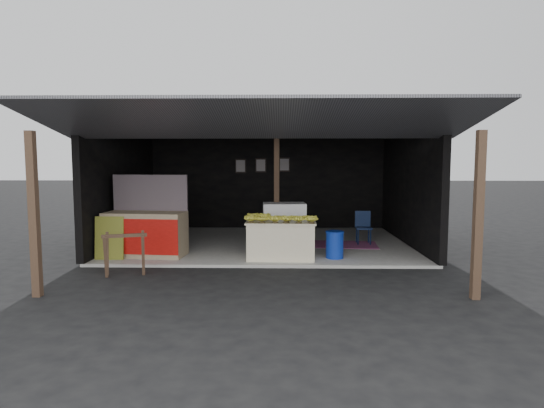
{
  "coord_description": "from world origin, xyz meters",
  "views": [
    {
      "loc": [
        0.4,
        -8.58,
        2.05
      ],
      "look_at": [
        0.2,
        1.5,
        1.1
      ],
      "focal_mm": 30.0,
      "sensor_mm": 36.0,
      "label": 1
    }
  ],
  "objects_px": {
    "neighbor_stall": "(146,232)",
    "banana_table": "(281,240)",
    "sawhorse": "(125,249)",
    "water_barrel": "(335,245)",
    "plastic_chair": "(363,225)",
    "white_crate": "(284,226)"
  },
  "relations": [
    {
      "from": "white_crate",
      "to": "banana_table",
      "type": "bearing_deg",
      "value": -97.99
    },
    {
      "from": "banana_table",
      "to": "sawhorse",
      "type": "height_order",
      "value": "banana_table"
    },
    {
      "from": "neighbor_stall",
      "to": "plastic_chair",
      "type": "bearing_deg",
      "value": 22.82
    },
    {
      "from": "sawhorse",
      "to": "water_barrel",
      "type": "height_order",
      "value": "sawhorse"
    },
    {
      "from": "sawhorse",
      "to": "neighbor_stall",
      "type": "bearing_deg",
      "value": 75.7
    },
    {
      "from": "neighbor_stall",
      "to": "banana_table",
      "type": "bearing_deg",
      "value": 1.38
    },
    {
      "from": "water_barrel",
      "to": "plastic_chair",
      "type": "xyz_separation_m",
      "value": [
        0.88,
        1.68,
        0.2
      ]
    },
    {
      "from": "banana_table",
      "to": "plastic_chair",
      "type": "relative_size",
      "value": 1.82
    },
    {
      "from": "white_crate",
      "to": "plastic_chair",
      "type": "height_order",
      "value": "white_crate"
    },
    {
      "from": "banana_table",
      "to": "sawhorse",
      "type": "xyz_separation_m",
      "value": [
        -2.79,
        -1.27,
        0.03
      ]
    },
    {
      "from": "water_barrel",
      "to": "plastic_chair",
      "type": "distance_m",
      "value": 1.91
    },
    {
      "from": "water_barrel",
      "to": "banana_table",
      "type": "bearing_deg",
      "value": -178.13
    },
    {
      "from": "white_crate",
      "to": "plastic_chair",
      "type": "xyz_separation_m",
      "value": [
        1.92,
        0.74,
        -0.06
      ]
    },
    {
      "from": "banana_table",
      "to": "white_crate",
      "type": "distance_m",
      "value": 0.99
    },
    {
      "from": "neighbor_stall",
      "to": "water_barrel",
      "type": "xyz_separation_m",
      "value": [
        3.96,
        -0.17,
        -0.24
      ]
    },
    {
      "from": "sawhorse",
      "to": "plastic_chair",
      "type": "relative_size",
      "value": 1.07
    },
    {
      "from": "sawhorse",
      "to": "plastic_chair",
      "type": "bearing_deg",
      "value": 15.26
    },
    {
      "from": "sawhorse",
      "to": "plastic_chair",
      "type": "xyz_separation_m",
      "value": [
        4.78,
        2.99,
        0.04
      ]
    },
    {
      "from": "banana_table",
      "to": "water_barrel",
      "type": "relative_size",
      "value": 2.7
    },
    {
      "from": "sawhorse",
      "to": "plastic_chair",
      "type": "distance_m",
      "value": 5.64
    },
    {
      "from": "sawhorse",
      "to": "white_crate",
      "type": "bearing_deg",
      "value": 21.43
    },
    {
      "from": "sawhorse",
      "to": "water_barrel",
      "type": "xyz_separation_m",
      "value": [
        3.9,
        1.31,
        -0.16
      ]
    }
  ]
}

